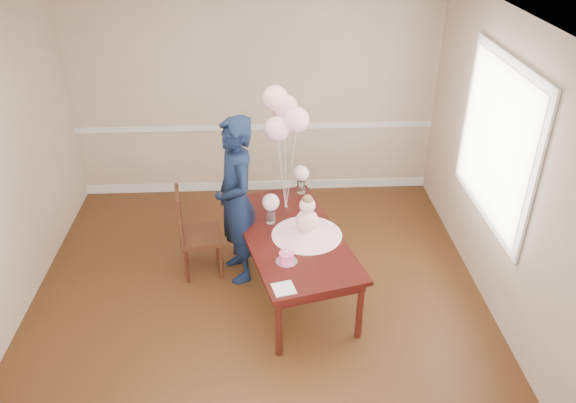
{
  "coord_description": "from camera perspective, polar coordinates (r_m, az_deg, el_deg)",
  "views": [
    {
      "loc": [
        0.07,
        -4.1,
        3.68
      ],
      "look_at": [
        0.3,
        0.36,
        1.05
      ],
      "focal_mm": 35.0,
      "sensor_mm": 36.0,
      "label": 1
    }
  ],
  "objects": [
    {
      "name": "table_leg_br",
      "position": [
        6.35,
        1.41,
        -1.55
      ],
      "size": [
        0.08,
        0.08,
        0.63
      ],
      "primitive_type": "cylinder",
      "rotation": [
        0.0,
        0.0,
        0.25
      ],
      "color": "black",
      "rests_on": "floor"
    },
    {
      "name": "chair_slat_low",
      "position": [
        5.78,
        -10.87,
        -2.35
      ],
      "size": [
        0.09,
        0.39,
        0.05
      ],
      "primitive_type": "cube",
      "rotation": [
        0.0,
        0.0,
        0.16
      ],
      "color": "#391D0F",
      "rests_on": "dining_chair_seat"
    },
    {
      "name": "balloon_c",
      "position": [
        5.43,
        -0.31,
        9.59
      ],
      "size": [
        0.25,
        0.25,
        0.25
      ],
      "primitive_type": "sphere",
      "color": "#E4A2B6",
      "rests_on": "balloon_ribbon_c"
    },
    {
      "name": "chair_back_post_r",
      "position": [
        5.87,
        -11.05,
        -0.5
      ],
      "size": [
        0.04,
        0.04,
        0.54
      ],
      "primitive_type": "cylinder",
      "rotation": [
        0.0,
        0.0,
        0.16
      ],
      "color": "#3B2010",
      "rests_on": "dining_chair_seat"
    },
    {
      "name": "chair_leg_bl",
      "position": [
        6.14,
        -10.41,
        -4.54
      ],
      "size": [
        0.04,
        0.04,
        0.42
      ],
      "primitive_type": "cylinder",
      "rotation": [
        0.0,
        0.0,
        0.16
      ],
      "color": "#36130E",
      "rests_on": "floor"
    },
    {
      "name": "baby_torso",
      "position": [
        5.32,
        1.95,
        -1.95
      ],
      "size": [
        0.21,
        0.21,
        0.21
      ],
      "primitive_type": "sphere",
      "color": "#FFA1CC",
      "rests_on": "baby_skirt"
    },
    {
      "name": "rose_vase_near",
      "position": [
        5.55,
        -1.73,
        -1.51
      ],
      "size": [
        0.11,
        0.11,
        0.14
      ],
      "primitive_type": "cylinder",
      "rotation": [
        0.0,
        0.0,
        0.25
      ],
      "color": "silver",
      "rests_on": "dining_table_top"
    },
    {
      "name": "balloon_b",
      "position": [
        5.37,
        0.85,
        8.29
      ],
      "size": [
        0.25,
        0.25,
        0.25
      ],
      "primitive_type": "sphere",
      "color": "#FEB4D5",
      "rests_on": "balloon_ribbon_b"
    },
    {
      "name": "baby_head",
      "position": [
        5.23,
        1.98,
        -0.37
      ],
      "size": [
        0.15,
        0.15,
        0.15
      ],
      "primitive_type": "sphere",
      "color": "#FEC1AF",
      "rests_on": "baby_torso"
    },
    {
      "name": "balloon_ribbon_b",
      "position": [
        5.61,
        0.3,
        3.06
      ],
      "size": [
        0.1,
        0.03,
        0.84
      ],
      "primitive_type": "cylinder",
      "rotation": [
        0.05,
        0.1,
        0.25
      ],
      "color": "white",
      "rests_on": "balloon_weight"
    },
    {
      "name": "table_apron",
      "position": [
        5.45,
        0.41,
        -4.15
      ],
      "size": [
        1.2,
        1.84,
        0.09
      ],
      "primitive_type": "cube",
      "rotation": [
        0.0,
        0.0,
        0.25
      ],
      "color": "black",
      "rests_on": "table_leg_fl"
    },
    {
      "name": "balloon_ribbon_a",
      "position": [
        5.62,
        -0.64,
        2.64
      ],
      "size": [
        0.08,
        0.02,
        0.75
      ],
      "primitive_type": "cylinder",
      "rotation": [
        0.0,
        -0.1,
        0.25
      ],
      "color": "white",
      "rests_on": "balloon_weight"
    },
    {
      "name": "chair_rail_trim",
      "position": [
        7.16,
        -3.32,
        7.55
      ],
      "size": [
        4.5,
        0.02,
        0.07
      ],
      "primitive_type": "cube",
      "color": "silver",
      "rests_on": "wall_back"
    },
    {
      "name": "baseboard_trim",
      "position": [
        7.52,
        -3.13,
        1.65
      ],
      "size": [
        4.5,
        0.02,
        0.12
      ],
      "primitive_type": "cube",
      "color": "silver",
      "rests_on": "floor"
    },
    {
      "name": "baby_hair",
      "position": [
        5.2,
        1.99,
        0.13
      ],
      "size": [
        0.11,
        0.11,
        0.11
      ],
      "primitive_type": "sphere",
      "color": "brown",
      "rests_on": "baby_head"
    },
    {
      "name": "balloon_ribbon_c",
      "position": [
        5.63,
        -0.25,
        3.72
      ],
      "size": [
        0.01,
        0.09,
        0.93
      ],
      "primitive_type": "cylinder",
      "rotation": [
        -0.09,
        0.02,
        0.25
      ],
      "color": "white",
      "rests_on": "balloon_weight"
    },
    {
      "name": "balloon_a",
      "position": [
        5.39,
        -1.13,
        7.37
      ],
      "size": [
        0.25,
        0.25,
        0.25
      ],
      "primitive_type": "sphere",
      "color": "#FFB4D6",
      "rests_on": "balloon_ribbon_a"
    },
    {
      "name": "ceiling",
      "position": [
        4.22,
        -4.03,
        16.98
      ],
      "size": [
        4.5,
        5.0,
        0.02
      ],
      "primitive_type": "cube",
      "color": "white",
      "rests_on": "wall_back"
    },
    {
      "name": "chair_leg_br",
      "position": [
        6.15,
        -7.17,
        -4.2
      ],
      "size": [
        0.04,
        0.04,
        0.42
      ],
      "primitive_type": "cylinder",
      "rotation": [
        0.0,
        0.0,
        0.16
      ],
      "color": "#37120F",
      "rests_on": "floor"
    },
    {
      "name": "wall_right",
      "position": [
        5.2,
        22.21,
        1.39
      ],
      "size": [
        0.02,
        5.0,
        2.7
      ],
      "primitive_type": "cube",
      "color": "tan",
      "rests_on": "floor"
    },
    {
      "name": "chair_slat_mid",
      "position": [
        5.7,
        -11.02,
        -1.04
      ],
      "size": [
        0.09,
        0.39,
        0.05
      ],
      "primitive_type": "cube",
      "rotation": [
        0.0,
        0.0,
        0.16
      ],
      "color": "#3A2010",
      "rests_on": "dining_chair_seat"
    },
    {
      "name": "table_leg_fl",
      "position": [
        4.92,
        -0.92,
        -12.68
      ],
      "size": [
        0.08,
        0.08,
        0.63
      ],
      "primitive_type": "cylinder",
      "rotation": [
        0.0,
        0.0,
        0.25
      ],
      "color": "black",
      "rests_on": "floor"
    },
    {
      "name": "chair_slat_top",
      "position": [
        5.62,
        -11.17,
        0.3
      ],
      "size": [
        0.09,
        0.39,
        0.05
      ],
      "primitive_type": "cube",
      "rotation": [
        0.0,
        0.0,
        0.16
      ],
      "color": "#33190E",
      "rests_on": "dining_chair_seat"
    },
    {
      "name": "dining_table_top",
      "position": [
        5.42,
        0.42,
        -3.57
      ],
      "size": [
        1.31,
        1.95,
        0.04
      ],
      "primitive_type": "cube",
      "rotation": [
        0.0,
        0.0,
        0.25
      ],
      "color": "black",
      "rests_on": "table_leg_fl"
    },
    {
      "name": "dining_chair_seat",
      "position": [
        5.87,
        -8.84,
        -3.51
      ],
      "size": [
        0.49,
        0.49,
        0.05
      ],
      "primitive_type": "cube",
      "rotation": [
        0.0,
        0.0,
        0.16
      ],
      "color": "#32180D",
      "rests_on": "chair_leg_fl"
    },
    {
      "name": "chair_leg_fl",
      "position": [
        5.86,
        -10.24,
        -6.46
      ],
      "size": [
        0.04,
        0.04,
        0.42
      ],
      "primitive_type": "cylinder",
      "rotation": [
        0.0,
        0.0,
        0.16
      ],
      "color": "black",
      "rests_on": "floor"
    },
    {
      "name": "cake_platter",
      "position": [
        5.04,
        -0.15,
        -6.1
      ],
      "size": [
        0.24,
        0.24,
        0.01
      ],
      "primitive_type": "cylinder",
      "rotation": [
        0.0,
        0.0,
        0.25
      ],
      "color": "silver",
      "rests_on": "dining_table_top"
    },
    {
      "name": "table_leg_fr",
      "position": [
        5.13,
        7.31,
        -10.89
      ],
      "size": [
        0.08,
        0.08,
        0.63
      ],
      "primitive_type": "cylinder",
      "rotation": [
        0.0,
        0.0,
        0.25
      ],
      "color": "black",
      "rests_on": "floor"
    },
    {
      "name": "window_blinds",
      "position": [
        5.5,
        20.28,
        5.74
      ],
      "size": [
        0.01,
        1.5,
        1.4
      ],
      "primitive_type": "cube",
      "color": "white",
      "rests_on": "wall_right"
    },
    {
      "name": "floor",
      "position": [
        5.51,
        -3.01,
        -11.47
      ],
      "size": [
        4.5,
        5.0,
        0.0
      ],
      "primitive_type": "cube",
      "color": "#341C0D",
      "rests_on": "ground"
    },
    {
      "name": "cake_flower_b",
      "position": [
        5.0,
        0.08,
        -4.95
      ],
      "size": [
        0.03,
        0.03,
        0.03
      ],
      "primitive_type": "sphere",
      "color": "white",
      "rests_on": "birthday_cake"
    },
    {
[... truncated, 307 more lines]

